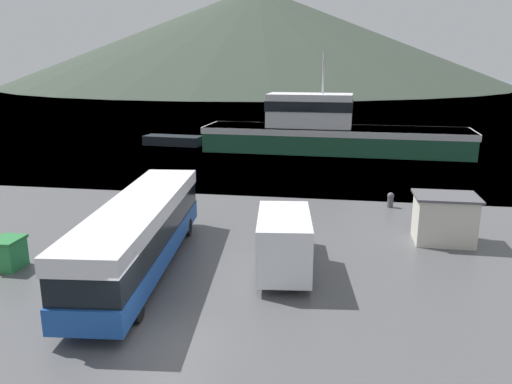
% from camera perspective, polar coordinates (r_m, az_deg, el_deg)
% --- Properties ---
extents(ground_plane, '(400.00, 400.00, 0.00)m').
position_cam_1_polar(ground_plane, '(17.06, -10.78, -16.55)').
color(ground_plane, '#4C4C4F').
extents(water_surface, '(240.00, 240.00, 0.00)m').
position_cam_1_polar(water_surface, '(152.36, 7.37, 11.18)').
color(water_surface, '#475B6B').
rests_on(water_surface, ground).
extents(hill_backdrop, '(198.38, 198.38, 38.32)m').
position_cam_1_polar(hill_backdrop, '(214.72, 0.09, 17.37)').
color(hill_backdrop, '#333D33').
rests_on(hill_backdrop, ground).
extents(tour_bus, '(3.79, 13.05, 3.08)m').
position_cam_1_polar(tour_bus, '(21.98, -13.10, -4.39)').
color(tour_bus, '#194799').
rests_on(tour_bus, ground).
extents(delivery_van, '(2.87, 6.49, 2.65)m').
position_cam_1_polar(delivery_van, '(21.55, 3.18, -5.41)').
color(delivery_van, silver).
rests_on(delivery_van, ground).
extents(fishing_boat, '(26.49, 6.97, 9.86)m').
position_cam_1_polar(fishing_boat, '(50.82, 8.33, 6.91)').
color(fishing_boat, '#1E5138').
rests_on(fishing_boat, water_surface).
extents(storage_bin, '(1.15, 1.41, 1.37)m').
position_cam_1_polar(storage_bin, '(24.42, -26.44, -6.26)').
color(storage_bin, '#287F3D').
rests_on(storage_bin, ground).
extents(dock_kiosk, '(3.07, 2.33, 2.43)m').
position_cam_1_polar(dock_kiosk, '(26.54, 20.71, -2.85)').
color(dock_kiosk, beige).
rests_on(dock_kiosk, ground).
extents(small_boat, '(6.51, 2.87, 1.00)m').
position_cam_1_polar(small_boat, '(55.43, -9.44, 5.84)').
color(small_boat, black).
rests_on(small_boat, water_surface).
extents(mooring_bollard, '(0.41, 0.41, 0.94)m').
position_cam_1_polar(mooring_bollard, '(32.07, 15.12, -0.81)').
color(mooring_bollard, '#4C4C51').
rests_on(mooring_bollard, ground).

